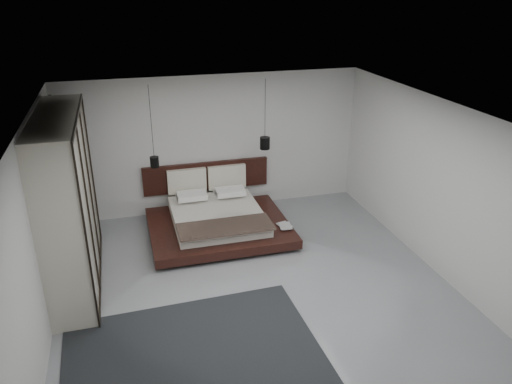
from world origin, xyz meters
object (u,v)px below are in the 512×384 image
object	(u,v)px
lattice_screen	(59,172)
pendant_right	(265,143)
wardrobe	(67,203)
pendant_left	(154,162)
bed	(217,218)
rug	(194,355)

from	to	relation	value
lattice_screen	pendant_right	distance (m)	3.81
wardrobe	pendant_left	bearing A→B (deg)	45.02
pendant_left	bed	bearing A→B (deg)	-20.02
pendant_left	rug	xyz separation A→B (m)	(0.07, -3.71, -1.38)
bed	pendant_left	distance (m)	1.59
pendant_left	pendant_right	bearing A→B (deg)	0.00
wardrobe	pendant_right	bearing A→B (deg)	21.97
pendant_left	wardrobe	bearing A→B (deg)	-134.98
bed	wardrobe	world-z (taller)	wardrobe
lattice_screen	bed	size ratio (longest dim) A/B	1.01
wardrobe	rug	size ratio (longest dim) A/B	0.85
lattice_screen	pendant_left	xyz separation A→B (m)	(1.68, -0.15, 0.09)
pendant_left	rug	bearing A→B (deg)	-88.96
bed	rug	world-z (taller)	bed
lattice_screen	pendant_left	world-z (taller)	pendant_left
lattice_screen	rug	size ratio (longest dim) A/B	0.80
lattice_screen	rug	world-z (taller)	lattice_screen
bed	pendant_right	world-z (taller)	pendant_right
pendant_left	lattice_screen	bearing A→B (deg)	174.99
pendant_left	pendant_right	size ratio (longest dim) A/B	1.12
lattice_screen	pendant_left	distance (m)	1.69
bed	wardrobe	size ratio (longest dim) A/B	0.93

